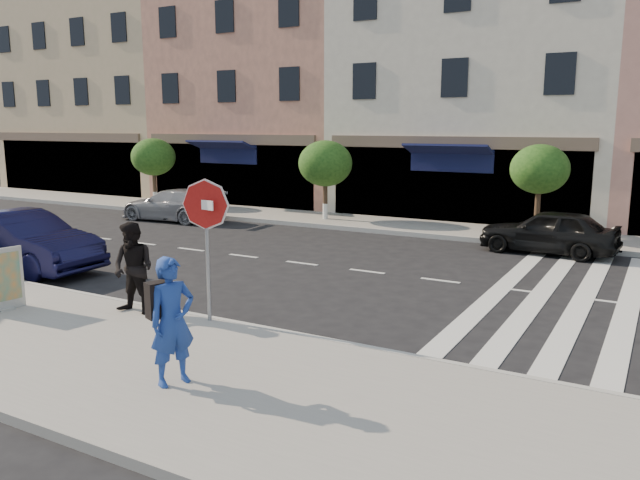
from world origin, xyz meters
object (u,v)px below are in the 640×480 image
(poster_board, at_px, (3,280))
(car_near_mid, at_px, (21,241))
(car_far_left, at_px, (172,205))
(car_far_mid, at_px, (549,231))
(photographer, at_px, (172,321))
(stop_sign, at_px, (206,219))
(walker, at_px, (134,268))

(poster_board, bearing_deg, car_near_mid, 149.90)
(car_far_left, xyz_separation_m, car_far_mid, (14.33, 0.52, 0.04))
(photographer, relative_size, car_near_mid, 0.39)
(stop_sign, xyz_separation_m, poster_board, (-4.00, -1.47, -1.33))
(photographer, xyz_separation_m, car_far_left, (-11.40, 12.43, -0.44))
(stop_sign, bearing_deg, car_far_left, 145.69)
(photographer, distance_m, poster_board, 5.55)
(car_near_mid, height_order, car_far_left, car_near_mid)
(walker, distance_m, car_far_left, 13.24)
(walker, xyz_separation_m, poster_board, (-2.43, -1.13, -0.29))
(stop_sign, distance_m, photographer, 3.08)
(car_far_mid, bearing_deg, stop_sign, -18.96)
(walker, distance_m, car_near_mid, 6.02)
(photographer, relative_size, walker, 1.02)
(stop_sign, height_order, car_far_left, stop_sign)
(car_far_mid, bearing_deg, walker, -25.12)
(photographer, bearing_deg, car_near_mid, 88.00)
(poster_board, height_order, car_near_mid, car_near_mid)
(walker, height_order, car_near_mid, walker)
(stop_sign, height_order, photographer, stop_sign)
(poster_board, relative_size, car_near_mid, 0.26)
(car_near_mid, relative_size, car_far_mid, 1.20)
(stop_sign, distance_m, car_near_mid, 7.58)
(walker, relative_size, car_far_left, 0.41)
(walker, bearing_deg, photographer, -41.01)
(poster_board, bearing_deg, walker, 34.55)
(walker, bearing_deg, car_far_mid, 56.25)
(poster_board, xyz_separation_m, car_far_mid, (8.37, 11.89, -0.08))
(photographer, height_order, car_near_mid, photographer)
(walker, distance_m, poster_board, 2.70)
(car_far_left, relative_size, car_far_mid, 1.11)
(car_near_mid, bearing_deg, walker, -107.25)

